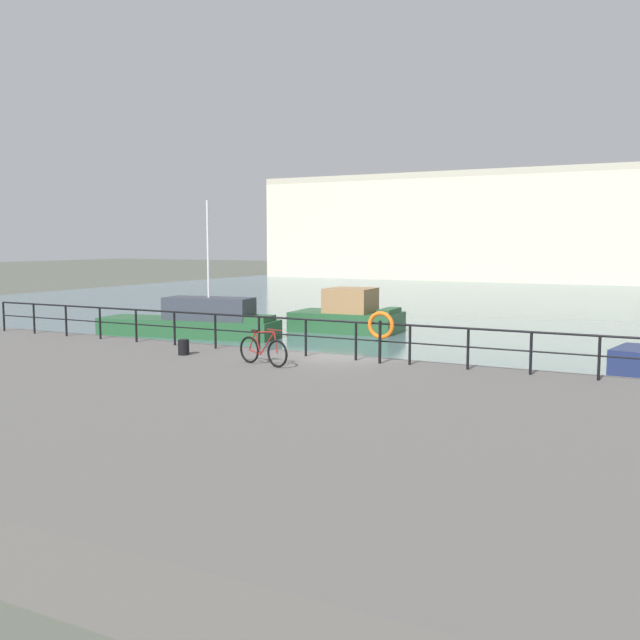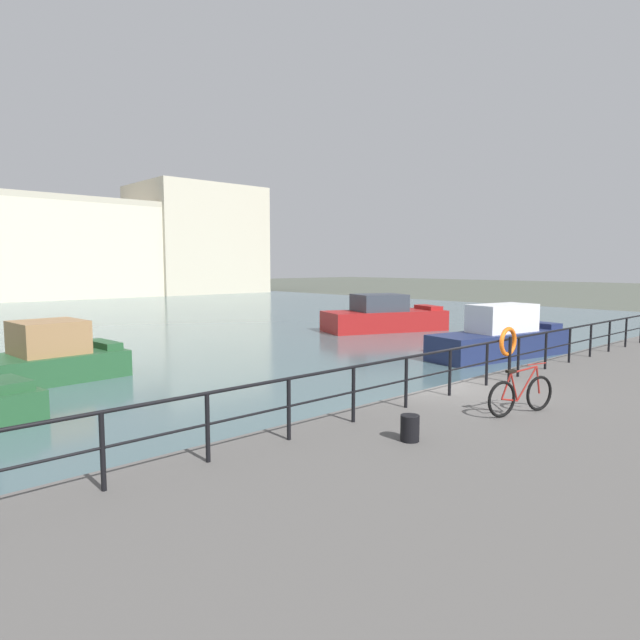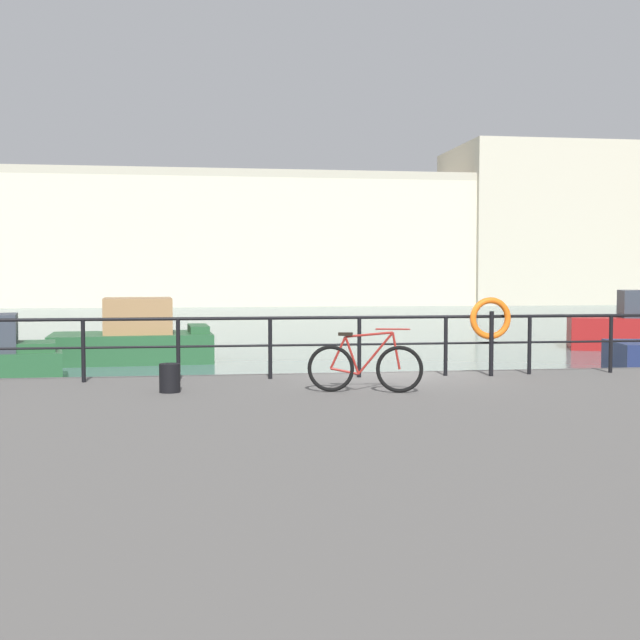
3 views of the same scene
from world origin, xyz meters
The scene contains 9 objects.
ground_plane centered at (0.00, 0.00, 0.00)m, with size 240.00×240.00×0.00m, color #4C5147.
water_basin centered at (0.00, 30.20, 0.01)m, with size 80.00×60.00×0.01m, color #476066.
quay_promenade centered at (0.00, -6.50, 0.51)m, with size 56.00×13.00×1.02m, color #565451.
harbor_building centered at (7.12, 62.53, 6.02)m, with size 74.68×13.08×14.92m.
moored_white_yacht centered at (-5.54, 12.31, 0.77)m, with size 5.22×3.05×2.06m.
quay_railing centered at (-0.74, -0.75, 1.76)m, with size 25.06×0.07×1.08m.
parked_bicycle centered at (-1.02, -2.60, 1.41)m, with size 1.73×0.49×0.98m.
mooring_bollard centered at (-3.97, -2.17, 1.24)m, with size 0.32×0.32×0.44m, color black.
life_ring_stand centered at (1.60, -0.87, 2.00)m, with size 0.75×0.16×1.40m.
Camera 3 is at (-3.55, -15.08, 2.83)m, focal length 47.05 mm.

